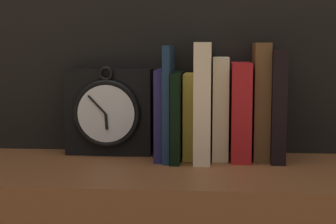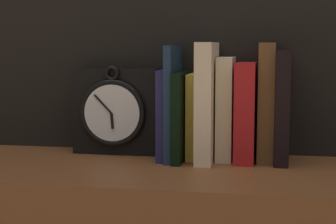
# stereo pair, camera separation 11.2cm
# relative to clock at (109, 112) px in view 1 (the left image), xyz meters

# --- Properties ---
(clock) EXTENTS (0.19, 0.08, 0.20)m
(clock) POSITION_rel_clock_xyz_m (0.00, 0.00, 0.00)
(clock) COLOR black
(clock) RESTS_ON bookshelf
(book_slot0_navy) EXTENTS (0.02, 0.14, 0.20)m
(book_slot0_navy) POSITION_rel_clock_xyz_m (0.12, -0.03, 0.00)
(book_slot0_navy) COLOR #232050
(book_slot0_navy) RESTS_ON bookshelf
(book_slot1_navy) EXTENTS (0.02, 0.15, 0.25)m
(book_slot1_navy) POSITION_rel_clock_xyz_m (0.14, -0.04, 0.03)
(book_slot1_navy) COLOR #182D48
(book_slot1_navy) RESTS_ON bookshelf
(book_slot2_black) EXTENTS (0.02, 0.16, 0.19)m
(book_slot2_black) POSITION_rel_clock_xyz_m (0.16, -0.04, -0.00)
(book_slot2_black) COLOR black
(book_slot2_black) RESTS_ON bookshelf
(book_slot3_yellow) EXTENTS (0.02, 0.11, 0.19)m
(book_slot3_yellow) POSITION_rel_clock_xyz_m (0.18, -0.02, -0.00)
(book_slot3_yellow) COLOR yellow
(book_slot3_yellow) RESTS_ON bookshelf
(book_slot4_cream) EXTENTS (0.03, 0.16, 0.25)m
(book_slot4_cream) POSITION_rel_clock_xyz_m (0.21, -0.04, 0.03)
(book_slot4_cream) COLOR beige
(book_slot4_cream) RESTS_ON bookshelf
(book_slot5_cream) EXTENTS (0.03, 0.11, 0.22)m
(book_slot5_cream) POSITION_rel_clock_xyz_m (0.25, -0.02, 0.01)
(book_slot5_cream) COLOR beige
(book_slot5_cream) RESTS_ON bookshelf
(book_slot6_red) EXTENTS (0.04, 0.13, 0.21)m
(book_slot6_red) POSITION_rel_clock_xyz_m (0.29, -0.03, 0.01)
(book_slot6_red) COLOR #AD191C
(book_slot6_red) RESTS_ON bookshelf
(book_slot7_brown) EXTENTS (0.03, 0.11, 0.25)m
(book_slot7_brown) POSITION_rel_clock_xyz_m (0.34, -0.02, 0.03)
(book_slot7_brown) COLOR brown
(book_slot7_brown) RESTS_ON bookshelf
(book_slot8_black) EXTENTS (0.03, 0.13, 0.24)m
(book_slot8_black) POSITION_rel_clock_xyz_m (0.37, -0.03, 0.02)
(book_slot8_black) COLOR black
(book_slot8_black) RESTS_ON bookshelf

